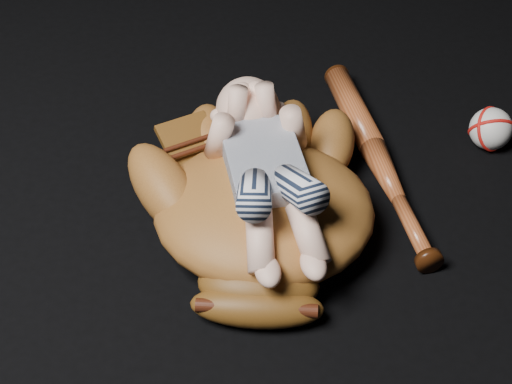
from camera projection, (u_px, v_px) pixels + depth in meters
baseball_glove at (264, 202)px, 1.06m from camera, size 0.43×0.48×0.13m
newborn_baby at (268, 171)px, 1.03m from camera, size 0.20×0.37×0.14m
baseball_bat at (378, 158)px, 1.20m from camera, size 0.10×0.45×0.04m
baseball at (491, 129)px, 1.23m from camera, size 0.09×0.09×0.07m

